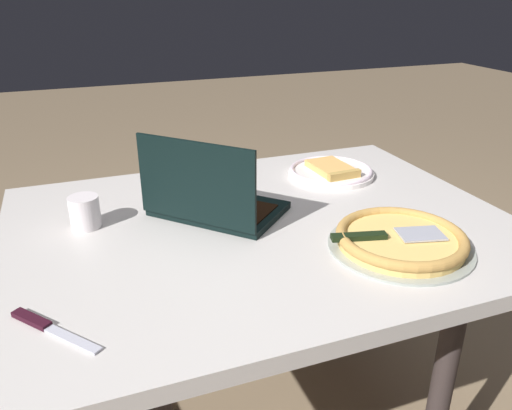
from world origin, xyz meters
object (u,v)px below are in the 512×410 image
object	(u,v)px
dining_table	(262,249)
drink_cup	(85,212)
pizza_plate	(331,171)
laptop	(212,200)
pizza_tray	(401,240)
table_knife	(46,327)

from	to	relation	value
dining_table	drink_cup	bearing A→B (deg)	162.53
dining_table	pizza_plate	bearing A→B (deg)	36.40
dining_table	drink_cup	distance (m)	0.45
dining_table	drink_cup	size ratio (longest dim) A/B	15.55
laptop	pizza_plate	bearing A→B (deg)	20.51
laptop	drink_cup	distance (m)	0.31
dining_table	laptop	size ratio (longest dim) A/B	3.27
dining_table	pizza_tray	size ratio (longest dim) A/B	3.82
table_knife	drink_cup	distance (m)	0.40
dining_table	table_knife	bearing A→B (deg)	-152.71
dining_table	table_knife	world-z (taller)	table_knife
table_knife	drink_cup	bearing A→B (deg)	76.87
dining_table	laptop	bearing A→B (deg)	144.76
pizza_plate	pizza_tray	bearing A→B (deg)	-99.42
pizza_plate	dining_table	bearing A→B (deg)	-143.60
dining_table	pizza_tray	world-z (taller)	pizza_tray
pizza_plate	drink_cup	distance (m)	0.74
dining_table	pizza_tray	bearing A→B (deg)	-43.43
pizza_plate	pizza_tray	size ratio (longest dim) A/B	0.81
laptop	pizza_plate	size ratio (longest dim) A/B	1.44
laptop	table_knife	xyz separation A→B (m)	(-0.40, -0.34, -0.04)
laptop	pizza_tray	xyz separation A→B (m)	(0.35, -0.31, -0.03)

